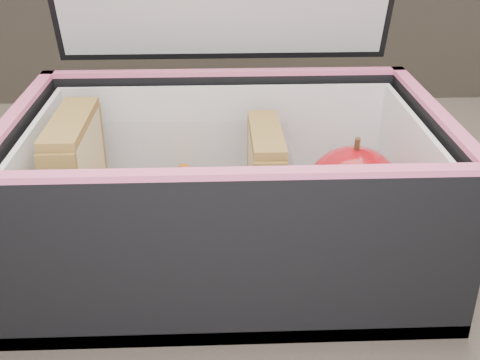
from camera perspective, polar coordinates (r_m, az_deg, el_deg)
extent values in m
cube|color=brown|center=(0.50, 0.73, -9.34)|extent=(1.20, 0.80, 0.03)
cube|color=tan|center=(0.48, -16.01, -0.52)|extent=(0.01, 0.09, 0.10)
cube|color=#D26479|center=(0.48, -15.02, -0.92)|extent=(0.01, 0.09, 0.09)
cube|color=tan|center=(0.48, -14.14, -0.49)|extent=(0.01, 0.09, 0.10)
cube|color=brown|center=(0.46, -15.84, 5.27)|extent=(0.03, 0.10, 0.01)
cube|color=tan|center=(0.47, 1.54, -0.83)|extent=(0.01, 0.08, 0.09)
cube|color=#D26479|center=(0.47, 2.39, -1.19)|extent=(0.01, 0.08, 0.08)
cube|color=tan|center=(0.47, 3.25, -0.80)|extent=(0.01, 0.08, 0.09)
cube|color=brown|center=(0.45, 2.51, 4.39)|extent=(0.02, 0.08, 0.01)
cylinder|color=orange|center=(0.50, -7.13, -4.64)|extent=(0.01, 0.09, 0.01)
cylinder|color=orange|center=(0.49, -6.11, -3.63)|extent=(0.03, 0.09, 0.01)
cylinder|color=orange|center=(0.50, -5.08, -1.30)|extent=(0.02, 0.09, 0.01)
cylinder|color=orange|center=(0.49, -5.35, -5.07)|extent=(0.02, 0.09, 0.01)
cylinder|color=orange|center=(0.50, -4.76, -2.53)|extent=(0.03, 0.09, 0.01)
cylinder|color=orange|center=(0.49, -7.30, -2.23)|extent=(0.02, 0.09, 0.01)
cube|color=white|center=(0.51, 9.72, -4.85)|extent=(0.08, 0.08, 0.01)
ellipsoid|color=maroon|center=(0.49, 10.65, -0.85)|extent=(0.08, 0.08, 0.07)
cylinder|color=#4A301A|center=(0.48, 11.04, 3.28)|extent=(0.00, 0.01, 0.01)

